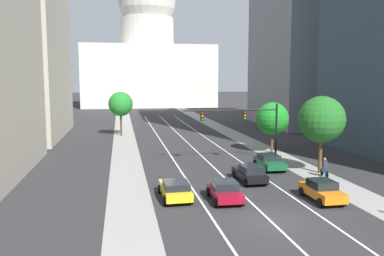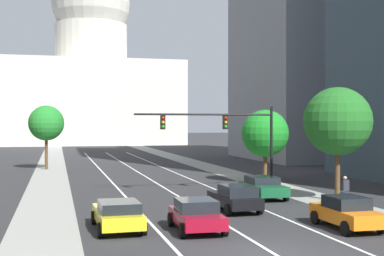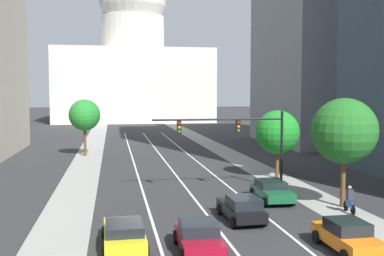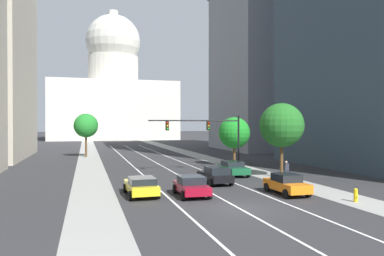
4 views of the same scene
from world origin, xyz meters
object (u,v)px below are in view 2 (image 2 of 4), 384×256
car_crimson (196,214)px  street_tree_near_right (338,121)px  car_orange (347,212)px  car_yellow (118,214)px  car_green (263,187)px  traffic_signal_mast (226,130)px  capitol_building (91,76)px  street_tree_near_left (46,123)px  car_black (235,197)px  street_tree_mid_right (265,133)px  cyclist (345,191)px

car_crimson → street_tree_near_right: street_tree_near_right is taller
car_orange → car_yellow: size_ratio=0.91×
car_yellow → car_green: bearing=-53.1°
traffic_signal_mast → street_tree_near_right: (5.37, -5.79, 0.59)m
car_orange → car_green: 10.31m
traffic_signal_mast → capitol_building: bearing=92.4°
capitol_building → car_green: 95.16m
car_orange → street_tree_near_left: size_ratio=0.62×
capitol_building → car_yellow: size_ratio=9.40×
car_black → car_yellow: size_ratio=0.95×
car_green → car_yellow: 13.04m
capitol_building → street_tree_near_left: (-8.86, -68.13, -10.95)m
car_orange → car_black: size_ratio=0.95×
street_tree_near_right → car_black: bearing=-164.4°
capitol_building → street_tree_mid_right: size_ratio=7.21×
car_orange → traffic_signal_mast: 14.25m
capitol_building → car_yellow: capitol_building is taller
car_orange → cyclist: (3.65, 6.38, 0.09)m
car_yellow → street_tree_near_right: (14.25, 5.68, 4.24)m
cyclist → street_tree_mid_right: bearing=6.5°
cyclist → car_black: bearing=99.6°
car_crimson → car_green: bearing=-35.4°
car_orange → street_tree_mid_right: street_tree_mid_right is taller
car_crimson → street_tree_near_right: bearing=-56.7°
capitol_building → street_tree_near_left: 69.57m
street_tree_mid_right → street_tree_near_right: street_tree_near_right is taller
car_yellow → street_tree_near_left: 34.21m
capitol_building → street_tree_near_left: size_ratio=6.39×
car_orange → car_green: car_orange is taller
capitol_building → traffic_signal_mast: capitol_building is taller
street_tree_near_left → capitol_building: bearing=82.6°
car_green → street_tree_near_left: (-13.99, 25.69, 4.10)m
car_orange → street_tree_mid_right: 18.97m
capitol_building → traffic_signal_mast: bearing=-87.6°
car_crimson → car_green: 11.38m
car_crimson → street_tree_near_left: 35.75m
car_crimson → street_tree_near_right: size_ratio=0.57×
car_black → car_green: size_ratio=0.96×
capitol_building → car_yellow: 103.12m
cyclist → car_crimson: bearing=121.6°
cyclist → street_tree_near_right: street_tree_near_right is taller
traffic_signal_mast → street_tree_mid_right: bearing=44.3°
cyclist → street_tree_near_left: street_tree_near_left is taller
car_orange → car_green: (0.00, 10.31, -0.02)m
street_tree_near_right → car_yellow: bearing=-158.3°
car_black → street_tree_near_left: (-10.58, 30.15, 4.07)m
car_orange → street_tree_near_right: bearing=-26.6°
car_yellow → street_tree_near_right: street_tree_near_right is taller
car_crimson → car_yellow: car_crimson is taller
capitol_building → car_crimson: capitol_building is taller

